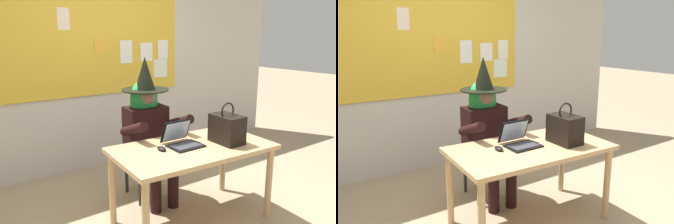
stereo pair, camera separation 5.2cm
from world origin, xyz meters
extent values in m
cube|color=beige|center=(0.00, 1.86, 1.32)|extent=(6.10, 0.10, 2.65)
cube|color=gold|center=(0.00, 1.80, 1.55)|extent=(2.40, 0.02, 1.20)
cube|color=white|center=(0.95, 1.79, 1.23)|extent=(0.22, 0.01, 0.25)
cube|color=white|center=(1.00, 1.79, 1.49)|extent=(0.18, 0.01, 0.26)
cube|color=white|center=(0.42, 1.79, 1.47)|extent=(0.17, 0.01, 0.29)
cube|color=#F4E0C6|center=(-0.37, 1.79, 1.87)|extent=(0.14, 0.01, 0.25)
cube|color=gold|center=(0.06, 1.79, 1.57)|extent=(0.15, 0.01, 0.19)
cube|color=white|center=(0.73, 1.79, 1.46)|extent=(0.22, 0.01, 0.24)
cube|color=tan|center=(0.15, 0.06, 0.71)|extent=(1.46, 0.84, 0.04)
cylinder|color=tan|center=(-0.51, -0.23, 0.35)|extent=(0.06, 0.06, 0.69)
cylinder|color=tan|center=(0.78, -0.30, 0.35)|extent=(0.06, 0.06, 0.69)
cylinder|color=tan|center=(-0.48, 0.42, 0.35)|extent=(0.06, 0.06, 0.69)
cylinder|color=tan|center=(0.82, 0.35, 0.35)|extent=(0.06, 0.06, 0.69)
cube|color=black|center=(0.07, 0.72, 0.44)|extent=(0.45, 0.45, 0.04)
cube|color=black|center=(0.09, 0.91, 0.68)|extent=(0.38, 0.07, 0.45)
cylinder|color=#262628|center=(0.23, 0.54, 0.21)|extent=(0.04, 0.04, 0.42)
cylinder|color=#262628|center=(-0.11, 0.56, 0.21)|extent=(0.04, 0.04, 0.42)
cylinder|color=#262628|center=(0.26, 0.88, 0.21)|extent=(0.04, 0.04, 0.42)
cylinder|color=#262628|center=(-0.08, 0.90, 0.21)|extent=(0.04, 0.04, 0.42)
cylinder|color=black|center=(0.15, 0.36, 0.23)|extent=(0.11, 0.11, 0.46)
cylinder|color=black|center=(-0.04, 0.37, 0.23)|extent=(0.11, 0.11, 0.46)
cylinder|color=black|center=(0.16, 0.53, 0.49)|extent=(0.17, 0.43, 0.15)
cylinder|color=black|center=(-0.04, 0.54, 0.49)|extent=(0.17, 0.43, 0.15)
cube|color=black|center=(0.07, 0.74, 0.72)|extent=(0.43, 0.28, 0.52)
cylinder|color=black|center=(0.31, 0.50, 0.83)|extent=(0.11, 0.47, 0.24)
cylinder|color=black|center=(-0.19, 0.52, 0.83)|extent=(0.11, 0.47, 0.24)
sphere|color=#A37A60|center=(0.07, 0.74, 1.08)|extent=(0.20, 0.20, 0.20)
ellipsoid|color=green|center=(0.08, 0.77, 1.04)|extent=(0.31, 0.24, 0.44)
cylinder|color=black|center=(0.07, 0.74, 1.15)|extent=(0.48, 0.48, 0.01)
cone|color=black|center=(0.07, 0.74, 1.32)|extent=(0.21, 0.21, 0.33)
cube|color=black|center=(0.09, 0.08, 0.74)|extent=(0.30, 0.22, 0.01)
cube|color=#333338|center=(0.09, 0.08, 0.75)|extent=(0.25, 0.16, 0.00)
cube|color=black|center=(0.09, 0.23, 0.85)|extent=(0.30, 0.09, 0.20)
cube|color=#99B7E0|center=(0.09, 0.22, 0.84)|extent=(0.26, 0.07, 0.18)
ellipsoid|color=black|center=(-0.14, 0.12, 0.75)|extent=(0.06, 0.11, 0.03)
cube|color=black|center=(0.47, -0.04, 0.86)|extent=(0.20, 0.30, 0.26)
torus|color=black|center=(0.47, -0.04, 1.03)|extent=(0.16, 0.02, 0.16)
camera|label=1|loc=(-1.62, -2.12, 1.72)|focal=35.50mm
camera|label=2|loc=(-1.58, -2.15, 1.72)|focal=35.50mm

